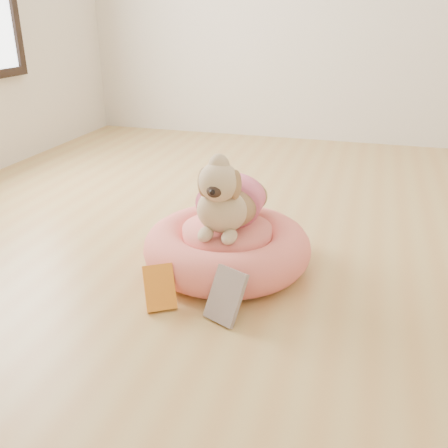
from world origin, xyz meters
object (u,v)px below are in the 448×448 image
(dog, at_px, (228,186))
(book_yellow, at_px, (160,287))
(pet_bed, at_px, (227,247))
(book_white, at_px, (226,296))

(dog, height_order, book_yellow, dog)
(pet_bed, bearing_deg, book_white, -74.49)
(book_white, bearing_deg, pet_bed, 129.31)
(pet_bed, distance_m, book_yellow, 0.43)
(book_white, bearing_deg, book_yellow, -157.89)
(pet_bed, height_order, book_yellow, pet_bed)
(pet_bed, bearing_deg, book_yellow, -111.59)
(pet_bed, xyz_separation_m, book_white, (0.11, -0.41, 0.00))
(pet_bed, xyz_separation_m, dog, (-0.00, 0.01, 0.29))
(book_white, bearing_deg, dog, 128.97)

